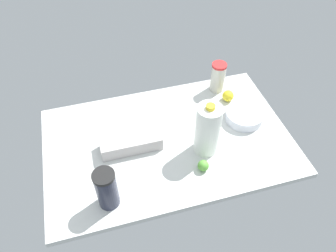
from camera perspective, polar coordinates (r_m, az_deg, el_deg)
The scene contains 8 objects.
countertop at distance 163.06cm, azimuth 0.00°, elevation -2.74°, with size 120.00×76.00×3.00cm, color silver.
egg_carton at distance 157.26cm, azimuth -6.48°, elevation -2.83°, with size 29.02×10.57×7.07cm, color #BCB5B2.
tumbler_cup at distance 185.29cm, azimuth 8.68°, elevation 8.43°, with size 8.13×8.13×17.45cm.
mixing_bowl at distance 174.06cm, azimuth 13.13°, elevation 1.74°, with size 19.29×19.29×5.11cm, color silver.
shaker_bottle at distance 135.69cm, azimuth -10.64°, elevation -10.73°, with size 9.06×9.06×20.05cm.
milk_jug at distance 149.12cm, azimuth 6.91°, elevation -0.63°, with size 11.49×11.49×28.75cm.
lemon_near_front at distance 182.83cm, azimuth 10.41°, elevation 5.19°, with size 6.20×6.20×6.20cm, color yellow.
lime_beside_bowl at distance 149.91cm, azimuth 6.16°, elevation -6.86°, with size 5.18×5.18×5.18cm, color #5CAA3B.
Camera 1 is at (-28.60, -100.75, 126.48)cm, focal length 35.00 mm.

